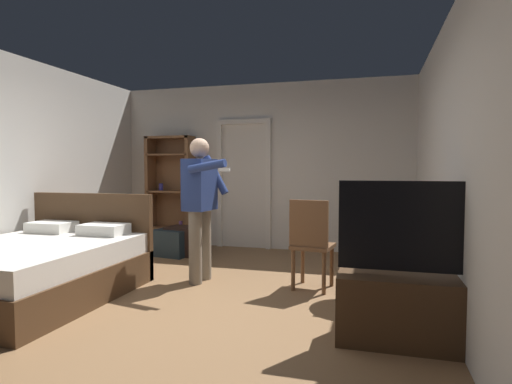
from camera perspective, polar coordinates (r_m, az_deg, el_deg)
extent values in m
plane|color=olive|center=(4.31, -9.94, -14.72)|extent=(6.48, 6.48, 0.00)
cube|color=silver|center=(6.93, 0.79, 3.48)|extent=(5.06, 0.12, 2.70)
cube|color=silver|center=(3.75, 26.27, 3.31)|extent=(0.12, 6.13, 2.70)
cube|color=white|center=(7.08, -4.97, 0.83)|extent=(0.08, 0.08, 2.05)
cube|color=white|center=(6.82, 1.72, 0.75)|extent=(0.08, 0.08, 2.05)
cube|color=white|center=(6.97, -1.70, 9.56)|extent=(0.93, 0.08, 0.08)
cube|color=#4C331E|center=(4.87, -28.31, -10.80)|extent=(1.63, 1.99, 0.35)
cube|color=silver|center=(4.81, -28.41, -7.50)|extent=(1.57, 1.93, 0.22)
cube|color=#4C331E|center=(5.52, -21.47, -5.46)|extent=(1.63, 0.08, 1.02)
cube|color=white|center=(5.53, -26.10, -4.30)|extent=(0.50, 0.34, 0.12)
cube|color=white|center=(5.08, -20.05, -4.80)|extent=(0.50, 0.34, 0.12)
cube|color=brown|center=(7.43, -14.14, 0.13)|extent=(0.06, 0.32, 1.86)
cube|color=brown|center=(7.09, -8.91, 0.05)|extent=(0.06, 0.32, 1.86)
cube|color=brown|center=(7.26, -11.67, 7.29)|extent=(0.80, 0.32, 0.04)
cube|color=brown|center=(7.39, -11.05, 0.15)|extent=(0.80, 0.02, 1.86)
cube|color=brown|center=(7.31, -11.53, -4.77)|extent=(0.74, 0.32, 0.03)
cylinder|color=#714DA4|center=(7.22, -10.23, -4.33)|extent=(0.06, 0.06, 0.10)
cube|color=brown|center=(7.25, -11.59, 0.09)|extent=(0.74, 0.32, 0.03)
cylinder|color=#413DA5|center=(7.33, -12.83, 0.68)|extent=(0.07, 0.07, 0.12)
cube|color=brown|center=(7.24, -11.64, 5.00)|extent=(0.74, 0.32, 0.03)
cube|color=#4C331E|center=(3.44, 21.04, -15.02)|extent=(1.16, 0.40, 0.52)
cube|color=black|center=(3.28, 21.31, -4.41)|extent=(1.15, 0.05, 0.67)
cube|color=#2855AA|center=(3.31, 21.26, -4.34)|extent=(1.09, 0.01, 0.61)
cylinder|color=brown|center=(4.41, 15.45, -9.84)|extent=(0.08, 0.08, 0.67)
cylinder|color=brown|center=(4.49, 15.39, -13.82)|extent=(0.38, 0.38, 0.03)
cylinder|color=brown|center=(4.34, 15.53, -5.34)|extent=(0.64, 0.64, 0.03)
cube|color=black|center=(4.34, 15.13, -4.98)|extent=(0.35, 0.26, 0.02)
cube|color=black|center=(4.21, 14.91, -3.70)|extent=(0.34, 0.24, 0.07)
cube|color=navy|center=(4.21, 14.93, -3.69)|extent=(0.31, 0.20, 0.05)
cylinder|color=#373A28|center=(4.25, 17.44, -4.03)|extent=(0.06, 0.06, 0.19)
cylinder|color=#373A28|center=(4.24, 17.46, -2.41)|extent=(0.03, 0.03, 0.05)
cylinder|color=brown|center=(4.83, 10.29, -9.95)|extent=(0.04, 0.04, 0.45)
cylinder|color=brown|center=(4.92, 6.39, -9.67)|extent=(0.04, 0.04, 0.45)
cylinder|color=brown|center=(4.51, 9.26, -10.89)|extent=(0.04, 0.04, 0.45)
cylinder|color=brown|center=(4.61, 5.09, -10.57)|extent=(0.04, 0.04, 0.45)
cube|color=brown|center=(4.67, 7.78, -7.33)|extent=(0.48, 0.48, 0.04)
cube|color=brown|center=(4.46, 7.20, -4.30)|extent=(0.42, 0.10, 0.50)
cylinder|color=gray|center=(5.06, -6.99, -7.08)|extent=(0.15, 0.15, 0.84)
cylinder|color=gray|center=(4.86, -8.28, -7.52)|extent=(0.15, 0.15, 0.84)
cube|color=navy|center=(4.88, -7.68, 1.01)|extent=(0.30, 0.44, 0.59)
sphere|color=#D8AD8C|center=(4.88, -7.72, 5.97)|extent=(0.23, 0.23, 0.23)
cylinder|color=navy|center=(5.04, -5.53, 2.32)|extent=(0.34, 0.12, 0.48)
cylinder|color=navy|center=(4.57, -6.69, 3.51)|extent=(0.45, 0.13, 0.16)
cube|color=white|center=(4.45, -4.34, 3.07)|extent=(0.12, 0.05, 0.04)
cube|color=#1E2D38|center=(6.49, -11.37, -6.79)|extent=(0.60, 0.48, 0.40)
cube|color=black|center=(6.49, -9.58, -6.61)|extent=(0.62, 0.45, 0.43)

